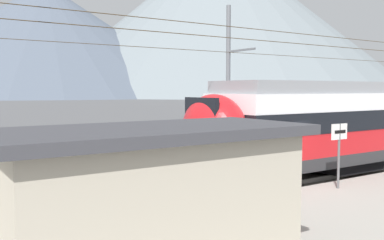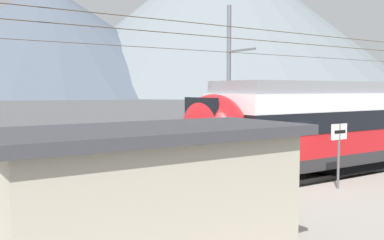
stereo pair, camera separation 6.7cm
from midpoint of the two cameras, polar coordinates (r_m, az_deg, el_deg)
ground_plane at (r=14.74m, az=10.45°, el=-9.90°), size 400.00×400.00×0.00m
track_near at (r=15.40m, az=8.02°, el=-9.01°), size 120.00×3.00×0.28m
track_far at (r=19.70m, az=-2.42°, el=-6.08°), size 120.00×3.00×0.28m
catenary_mast_far_side at (r=23.67m, az=5.24°, el=5.69°), size 46.84×2.33×8.15m
platform_sign at (r=14.35m, az=19.17°, el=-2.68°), size 0.70×0.08×2.08m
passenger_walking at (r=9.27m, az=8.39°, el=-9.81°), size 0.53×0.22×1.69m
handbag_beside_passenger at (r=10.10m, az=12.88°, el=-13.49°), size 0.32×0.18×0.38m
potted_plant_platform_edge at (r=9.69m, az=-1.02°, el=-12.23°), size 0.59×0.59×0.81m
potted_plant_by_shelter at (r=10.30m, az=10.10°, el=-11.21°), size 0.61×0.61×0.80m
platform_shelter at (r=6.72m, az=-4.99°, el=-11.80°), size 4.80×2.28×2.61m
mountain_central_peak at (r=235.61m, az=-18.66°, el=10.05°), size 177.65×177.65×57.58m
mountain_right_ridge at (r=257.42m, az=3.92°, el=13.30°), size 214.35×214.35×89.38m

